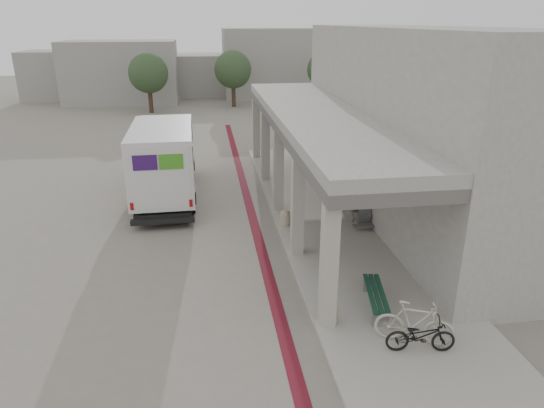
{
  "coord_description": "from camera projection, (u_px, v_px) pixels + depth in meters",
  "views": [
    {
      "loc": [
        -0.68,
        -13.5,
        7.23
      ],
      "look_at": [
        1.38,
        1.14,
        1.6
      ],
      "focal_mm": 32.0,
      "sensor_mm": 36.0,
      "label": 1
    }
  ],
  "objects": [
    {
      "name": "bench",
      "position": [
        376.0,
        297.0,
        12.67
      ],
      "size": [
        0.78,
        2.02,
        0.46
      ],
      "rotation": [
        0.0,
        0.0,
        -0.18
      ],
      "color": "gray",
      "rests_on": "sidewalk"
    },
    {
      "name": "ground",
      "position": [
        234.0,
        267.0,
        15.15
      ],
      "size": [
        120.0,
        120.0,
        0.0
      ],
      "primitive_type": "plane",
      "color": "slate",
      "rests_on": "ground"
    },
    {
      "name": "utility_cabinet",
      "position": [
        364.0,
        211.0,
        17.93
      ],
      "size": [
        0.52,
        0.64,
        0.97
      ],
      "primitive_type": "cube",
      "rotation": [
        0.0,
        0.0,
        -0.16
      ],
      "color": "slate",
      "rests_on": "sidewalk"
    },
    {
      "name": "bicycle_black",
      "position": [
        421.0,
        335.0,
        10.98
      ],
      "size": [
        1.64,
        0.77,
        0.83
      ],
      "primitive_type": "imported",
      "rotation": [
        0.0,
        0.0,
        1.43
      ],
      "color": "black",
      "rests_on": "sidewalk"
    },
    {
      "name": "bollard_far",
      "position": [
        285.0,
        217.0,
        17.87
      ],
      "size": [
        0.4,
        0.4,
        0.59
      ],
      "color": "tan",
      "rests_on": "sidewalk"
    },
    {
      "name": "bollard_near",
      "position": [
        331.0,
        312.0,
        12.09
      ],
      "size": [
        0.37,
        0.37,
        0.56
      ],
      "color": "gray",
      "rests_on": "sidewalk"
    },
    {
      "name": "tree_mid",
      "position": [
        233.0,
        70.0,
        42.05
      ],
      "size": [
        3.2,
        3.2,
        4.8
      ],
      "color": "#38281C",
      "rests_on": "ground"
    },
    {
      "name": "distant_backdrop",
      "position": [
        179.0,
        70.0,
        47.04
      ],
      "size": [
        28.0,
        10.0,
        6.5
      ],
      "color": "gray",
      "rests_on": "ground"
    },
    {
      "name": "transit_building",
      "position": [
        398.0,
        124.0,
        19.0
      ],
      "size": [
        7.6,
        17.0,
        7.0
      ],
      "color": "gray",
      "rests_on": "ground"
    },
    {
      "name": "fedex_truck",
      "position": [
        164.0,
        158.0,
        20.59
      ],
      "size": [
        2.54,
        7.68,
        3.25
      ],
      "rotation": [
        0.0,
        0.0,
        0.02
      ],
      "color": "black",
      "rests_on": "ground"
    },
    {
      "name": "tree_left",
      "position": [
        148.0,
        73.0,
        39.29
      ],
      "size": [
        3.2,
        3.2,
        4.8
      ],
      "color": "#38281C",
      "rests_on": "ground"
    },
    {
      "name": "sidewalk",
      "position": [
        357.0,
        257.0,
        15.65
      ],
      "size": [
        4.4,
        28.0,
        0.12
      ],
      "primitive_type": "cube",
      "color": "#A19C91",
      "rests_on": "ground"
    },
    {
      "name": "tree_right",
      "position": [
        325.0,
        70.0,
        42.17
      ],
      "size": [
        3.2,
        3.2,
        4.8
      ],
      "color": "#38281C",
      "rests_on": "ground"
    },
    {
      "name": "bicycle_cream",
      "position": [
        414.0,
        323.0,
        11.21
      ],
      "size": [
        1.88,
        1.17,
        1.09
      ],
      "primitive_type": "imported",
      "rotation": [
        0.0,
        0.0,
        1.18
      ],
      "color": "beige",
      "rests_on": "sidewalk"
    },
    {
      "name": "bike_lane_stripe",
      "position": [
        258.0,
        238.0,
        17.13
      ],
      "size": [
        0.35,
        40.0,
        0.01
      ],
      "primitive_type": "cube",
      "color": "maroon",
      "rests_on": "ground"
    }
  ]
}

